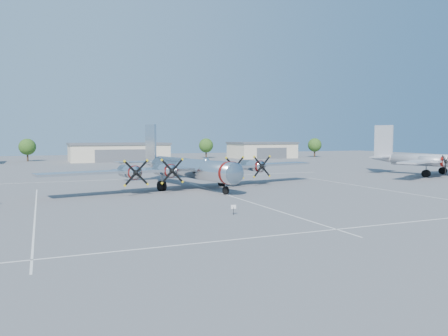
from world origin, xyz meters
name	(u,v)px	position (x,y,z in m)	size (l,w,h in m)	color
ground	(227,195)	(0.00, 0.00, 0.00)	(260.00, 260.00, 0.00)	#5A5A5D
parking_lines	(232,197)	(0.00, -1.75, 0.01)	(60.00, 50.08, 0.01)	silver
hangar_center	(119,152)	(0.00, 81.96, 2.71)	(28.60, 14.60, 5.40)	beige
hangar_east	(262,150)	(48.00, 81.96, 2.71)	(20.60, 14.60, 5.40)	beige
tree_west	(27,147)	(-25.00, 90.00, 4.22)	(4.80, 4.80, 6.64)	#382619
tree_east	(206,145)	(30.00, 88.00, 4.22)	(4.80, 4.80, 6.64)	#382619
tree_far_east	(315,145)	(68.00, 80.00, 4.22)	(4.80, 4.80, 6.64)	#382619
main_bomber_b29	(187,187)	(-1.97, 10.01, 0.00)	(41.99, 28.72, 9.29)	silver
twin_engine_east	(428,175)	(45.83, 10.77, 0.00)	(30.09, 21.64, 9.54)	#ADADB2
info_placard	(234,208)	(-4.89, -13.03, 0.66)	(0.50, 0.08, 0.94)	black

